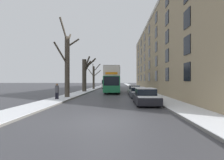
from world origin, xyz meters
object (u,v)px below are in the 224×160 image
Objects in this scene: parked_car_2 at (134,90)px; pedestrian_left_sidewalk at (57,91)px; double_decker_bus at (113,79)px; parked_car_1 at (138,93)px; bare_tree_left_0 at (67,63)px; parked_car_0 at (146,97)px; bare_tree_left_1 at (85,73)px; oncoming_van at (106,84)px; bare_tree_left_2 at (94,76)px.

pedestrian_left_sidewalk is at bearing -135.80° from parked_car_2.
parked_car_1 is (3.38, -9.29, -1.84)m from double_decker_bus.
parked_car_2 is at bearing -148.45° from pedestrian_left_sidewalk.
bare_tree_left_0 is 5.07× the size of pedestrian_left_sidewalk.
parked_car_0 is 6.06m from parked_car_1.
bare_tree_left_1 is 1.37× the size of parked_car_0.
bare_tree_left_1 is at bearing 89.82° from bare_tree_left_0.
parked_car_0 reaches higher than parked_car_1.
oncoming_van is at bearing 80.97° from bare_tree_left_1.
parked_car_1 is (8.29, -19.95, -2.49)m from bare_tree_left_2.
double_decker_bus reaches higher than parked_car_0.
parked_car_2 reaches higher than parked_car_1.
double_decker_bus is 15.83m from parked_car_0.
bare_tree_left_0 is at bearing -110.29° from pedestrian_left_sidewalk.
bare_tree_left_1 is 13.47m from pedestrian_left_sidewalk.
bare_tree_left_2 is at bearing 89.64° from bare_tree_left_0.
oncoming_van is 2.87× the size of pedestrian_left_sidewalk.
pedestrian_left_sidewalk is at bearing -91.56° from bare_tree_left_1.
oncoming_van is at bearing 84.48° from bare_tree_left_0.
parked_car_2 is (0.00, 5.08, 0.03)m from parked_car_1.
double_decker_bus is 10.06m from parked_car_1.
bare_tree_left_1 reaches higher than pedestrian_left_sidewalk.
bare_tree_left_2 is at bearing 112.57° from parked_car_1.
parked_car_1 is at bearing 6.76° from bare_tree_left_0.
parked_car_1 is 5.08m from parked_car_2.
parked_car_1 is 0.91× the size of parked_car_2.
bare_tree_left_0 is at bearing -95.52° from oncoming_van.
parked_car_1 is (8.39, -9.81, -2.76)m from bare_tree_left_1.
bare_tree_left_1 is 13.20m from parked_car_1.
bare_tree_left_1 reaches higher than oncoming_van.
parked_car_1 is at bearing 90.00° from parked_car_0.
pedestrian_left_sidewalk is (-2.94, -29.51, -0.28)m from oncoming_van.
double_decker_bus reaches higher than pedestrian_left_sidewalk.
bare_tree_left_0 is 20.97m from bare_tree_left_2.
oncoming_van is at bearing -108.35° from pedestrian_left_sidewalk.
parked_car_0 is 2.58× the size of pedestrian_left_sidewalk.
double_decker_bus is (4.91, -10.65, -0.65)m from bare_tree_left_2.
double_decker_bus is 2.56× the size of parked_car_2.
parked_car_2 is 2.47× the size of pedestrian_left_sidewalk.
pedestrian_left_sidewalk is (-0.46, -23.38, -2.13)m from bare_tree_left_2.
parked_car_1 is at bearing -70.00° from double_decker_bus.
bare_tree_left_0 is 1.76× the size of oncoming_van.
double_decker_bus reaches higher than parked_car_2.
parked_car_1 is at bearing -90.00° from parked_car_2.
bare_tree_left_0 is 10.84m from bare_tree_left_1.
bare_tree_left_0 reaches higher than parked_car_0.
bare_tree_left_1 is at bearing -99.03° from oncoming_van.
parked_car_0 is at bearing -90.00° from parked_car_1.
double_decker_bus is at bearing -125.52° from pedestrian_left_sidewalk.
bare_tree_left_2 reaches higher than parked_car_1.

